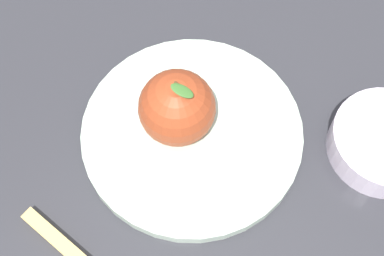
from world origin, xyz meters
The scene contains 3 objects.
ground_plane centered at (0.00, 0.00, 0.00)m, with size 2.40×2.40×0.00m, color #2D2D33.
dinner_plate centered at (-0.03, 0.04, 0.01)m, with size 0.24×0.24×0.02m.
apple centered at (-0.04, 0.03, 0.06)m, with size 0.08×0.08×0.09m.
Camera 1 is at (0.18, -0.12, 0.55)m, focal length 50.66 mm.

